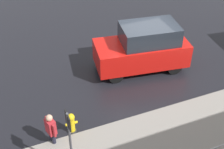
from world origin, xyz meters
The scene contains 6 objects.
ground_plane centered at (0.00, 0.00, 0.00)m, with size 60.00×60.00×0.00m, color black.
kerb_strip centered at (0.00, 4.20, 0.02)m, with size 24.00×3.20×0.04m, color gray.
moving_hatchback centered at (0.10, -0.05, 1.03)m, with size 4.11×2.27×2.06m.
fire_hydrant centered at (4.03, 2.43, 0.40)m, with size 0.42×0.31×0.80m.
pedestrian centered at (4.76, 2.64, 0.68)m, with size 0.33×0.55×1.22m.
sign_post centered at (4.45, 4.00, 1.58)m, with size 0.07×0.44×2.40m.
Camera 1 is at (5.59, 9.84, 8.01)m, focal length 50.00 mm.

